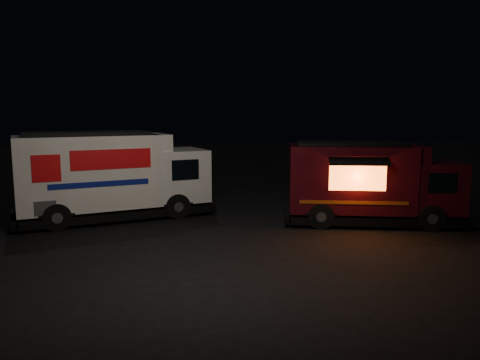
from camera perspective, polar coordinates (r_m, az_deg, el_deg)
The scene contains 3 objects.
ground at distance 13.76m, azimuth -1.39°, elevation -7.00°, with size 80.00×80.00×0.00m, color black.
white_truck at distance 16.47m, azimuth -14.97°, elevation 0.56°, with size 6.57×2.24×2.98m, color white, non-canonical shape.
red_truck at distance 15.84m, azimuth 15.87°, elevation -0.35°, with size 5.72×2.11×2.66m, color #380A11, non-canonical shape.
Camera 1 is at (-1.57, -13.18, 3.64)m, focal length 35.00 mm.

